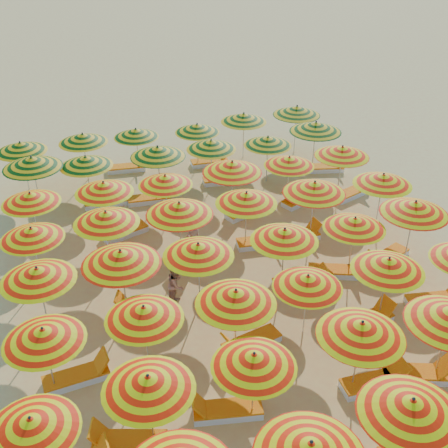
{
  "coord_description": "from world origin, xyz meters",
  "views": [
    {
      "loc": [
        -4.93,
        -14.55,
        11.2
      ],
      "look_at": [
        0.0,
        0.5,
        1.6
      ],
      "focal_mm": 45.0,
      "sensor_mm": 36.0,
      "label": 1
    }
  ],
  "objects_px": {
    "umbrella_13": "(144,313)",
    "lounger_6": "(416,374)",
    "umbrella_14": "(236,297)",
    "lounger_12": "(301,283)",
    "lounger_23": "(150,199)",
    "umbrella_44": "(136,133)",
    "umbrella_22": "(355,223)",
    "umbrella_47": "(297,111)",
    "umbrella_45": "(197,128)",
    "umbrella_8": "(254,360)",
    "umbrella_35": "(342,152)",
    "lounger_7": "(78,376)",
    "lounger_4": "(226,410)",
    "lounger_11": "(144,310)",
    "umbrella_23": "(415,208)",
    "umbrella_37": "(86,161)",
    "lounger_5": "(375,382)",
    "lounger_21": "(351,193)",
    "umbrella_18": "(38,274)",
    "lounger_14": "(387,257)",
    "lounger_19": "(245,212)",
    "umbrella_20": "(198,250)",
    "lounger_22": "(105,202)",
    "lounger_8": "(250,342)",
    "umbrella_15": "(308,281)",
    "umbrella_9": "(361,329)",
    "umbrella_7": "(148,383)",
    "lounger_13": "(336,271)",
    "lounger_17": "(298,237)",
    "umbrella_28": "(314,188)",
    "umbrella_34": "(289,161)",
    "umbrella_19": "(121,258)",
    "umbrella_29": "(383,179)",
    "umbrella_26": "(179,209)",
    "umbrella_25": "(106,217)",
    "umbrella_36": "(32,163)",
    "lounger_25": "(325,168)",
    "umbrella_27": "(246,198)",
    "umbrella_3": "(412,407)",
    "umbrella_38": "(158,152)",
    "lounger_9": "(367,321)",
    "umbrella_46": "(244,118)",
    "umbrella_32": "(165,180)",
    "beachgoer_a": "(193,240)",
    "lounger_16": "(262,242)",
    "lounger_18": "(124,232)",
    "umbrella_12": "(44,335)",
    "umbrella_30": "(31,198)",
    "umbrella_31": "(104,188)",
    "umbrella_16": "(388,265)",
    "umbrella_43": "(83,138)",
    "lounger_10": "(435,300)",
    "umbrella_39": "(211,145)"
  },
  "relations": [
    {
      "from": "umbrella_12",
      "to": "lounger_22",
      "type": "xyz_separation_m",
      "value": [
        2.57,
        9.46,
        -1.75
      ]
    },
    {
      "from": "umbrella_25",
      "to": "umbrella_36",
      "type": "xyz_separation_m",
      "value": [
        -2.12,
        4.86,
        0.1
      ]
    },
    {
      "from": "lounger_6",
      "to": "lounger_8",
      "type": "xyz_separation_m",
      "value": [
        -3.76,
        2.47,
        0.0
      ]
    },
    {
      "from": "lounger_10",
      "to": "lounger_21",
      "type": "height_order",
      "value": "same"
    },
    {
      "from": "umbrella_19",
      "to": "umbrella_29",
      "type": "bearing_deg",
      "value": 12.65
    },
    {
      "from": "umbrella_27",
      "to": "umbrella_39",
      "type": "xyz_separation_m",
      "value": [
        0.24,
        4.91,
        -0.07
      ]
    },
    {
      "from": "umbrella_14",
      "to": "umbrella_28",
      "type": "height_order",
      "value": "umbrella_28"
    },
    {
      "from": "umbrella_12",
      "to": "lounger_12",
      "type": "distance_m",
      "value": 8.31
    },
    {
      "from": "umbrella_20",
      "to": "lounger_22",
      "type": "height_order",
      "value": "umbrella_20"
    },
    {
      "from": "umbrella_14",
      "to": "lounger_12",
      "type": "distance_m",
      "value": 4.21
    },
    {
      "from": "umbrella_36",
      "to": "lounger_25",
      "type": "height_order",
      "value": "umbrella_36"
    },
    {
      "from": "umbrella_45",
      "to": "umbrella_46",
      "type": "xyz_separation_m",
      "value": [
        2.33,
        0.33,
        0.11
      ]
    },
    {
      "from": "umbrella_18",
      "to": "umbrella_44",
      "type": "bearing_deg",
      "value": 64.93
    },
    {
      "from": "umbrella_29",
      "to": "lounger_22",
      "type": "relative_size",
      "value": 1.61
    },
    {
      "from": "umbrella_34",
      "to": "lounger_17",
      "type": "bearing_deg",
      "value": -105.48
    },
    {
      "from": "umbrella_8",
      "to": "lounger_7",
      "type": "xyz_separation_m",
      "value": [
        -3.94,
        2.5,
        -1.73
      ]
    },
    {
      "from": "lounger_5",
      "to": "lounger_21",
      "type": "distance_m",
      "value": 10.54
    },
    {
      "from": "umbrella_3",
      "to": "umbrella_45",
      "type": "distance_m",
      "value": 16.6
    },
    {
      "from": "lounger_16",
      "to": "umbrella_47",
      "type": "bearing_deg",
      "value": 64.6
    },
    {
      "from": "lounger_11",
      "to": "umbrella_28",
      "type": "bearing_deg",
      "value": -139.85
    },
    {
      "from": "umbrella_38",
      "to": "lounger_9",
      "type": "distance_m",
      "value": 10.67
    },
    {
      "from": "umbrella_30",
      "to": "umbrella_31",
      "type": "xyz_separation_m",
      "value": [
        2.51,
        -0.11,
        0.06
      ]
    },
    {
      "from": "umbrella_28",
      "to": "umbrella_26",
      "type": "bearing_deg",
      "value": 179.79
    },
    {
      "from": "umbrella_35",
      "to": "lounger_7",
      "type": "height_order",
      "value": "umbrella_35"
    },
    {
      "from": "lounger_23",
      "to": "umbrella_44",
      "type": "bearing_deg",
      "value": 92.17
    },
    {
      "from": "umbrella_3",
      "to": "beachgoer_a",
      "type": "relative_size",
      "value": 1.9
    },
    {
      "from": "umbrella_29",
      "to": "umbrella_34",
      "type": "xyz_separation_m",
      "value": [
        -2.49,
        2.77,
        -0.14
      ]
    },
    {
      "from": "umbrella_30",
      "to": "umbrella_43",
      "type": "bearing_deg",
      "value": 64.41
    },
    {
      "from": "lounger_16",
      "to": "lounger_18",
      "type": "xyz_separation_m",
      "value": [
        -4.63,
        2.22,
        0.0
      ]
    },
    {
      "from": "umbrella_45",
      "to": "umbrella_8",
      "type": "bearing_deg",
      "value": -100.61
    },
    {
      "from": "umbrella_25",
      "to": "umbrella_31",
      "type": "height_order",
      "value": "umbrella_25"
    },
    {
      "from": "umbrella_22",
      "to": "umbrella_47",
      "type": "distance_m",
      "value": 9.96
    },
    {
      "from": "umbrella_32",
      "to": "umbrella_34",
      "type": "bearing_deg",
      "value": 1.46
    },
    {
      "from": "umbrella_7",
      "to": "umbrella_13",
      "type": "relative_size",
      "value": 0.91
    },
    {
      "from": "umbrella_14",
      "to": "lounger_5",
      "type": "xyz_separation_m",
      "value": [
        3.06,
        -2.23,
        -1.87
      ]
    },
    {
      "from": "umbrella_23",
      "to": "umbrella_37",
      "type": "height_order",
      "value": "umbrella_23"
    },
    {
      "from": "umbrella_44",
      "to": "lounger_4",
      "type": "xyz_separation_m",
      "value": [
        -0.56,
        -14.28,
        -1.7
      ]
    },
    {
      "from": "umbrella_9",
      "to": "umbrella_18",
      "type": "xyz_separation_m",
      "value": [
        -7.33,
        4.84,
        -0.06
      ]
    },
    {
      "from": "lounger_4",
      "to": "lounger_11",
      "type": "bearing_deg",
      "value": -63.77
    },
    {
      "from": "lounger_21",
      "to": "lounger_22",
      "type": "relative_size",
      "value": 1.05
    },
    {
      "from": "umbrella_13",
      "to": "lounger_6",
      "type": "relative_size",
      "value": 1.48
    },
    {
      "from": "umbrella_27",
      "to": "lounger_21",
      "type": "bearing_deg",
      "value": 22.01
    },
    {
      "from": "lounger_8",
      "to": "umbrella_15",
      "type": "bearing_deg",
      "value": 170.47
    },
    {
      "from": "umbrella_26",
      "to": "umbrella_28",
      "type": "distance_m",
      "value": 4.88
    },
    {
      "from": "lounger_6",
      "to": "lounger_11",
      "type": "relative_size",
      "value": 1.0
    },
    {
      "from": "umbrella_16",
      "to": "lounger_5",
      "type": "distance_m",
      "value": 3.35
    },
    {
      "from": "umbrella_19",
      "to": "umbrella_45",
      "type": "distance_m",
      "value": 10.69
    },
    {
      "from": "lounger_13",
      "to": "lounger_17",
      "type": "height_order",
      "value": "same"
    },
    {
      "from": "lounger_14",
      "to": "lounger_19",
      "type": "bearing_deg",
      "value": -73.59
    },
    {
      "from": "lounger_22",
      "to": "lounger_23",
      "type": "relative_size",
      "value": 0.99
    }
  ]
}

